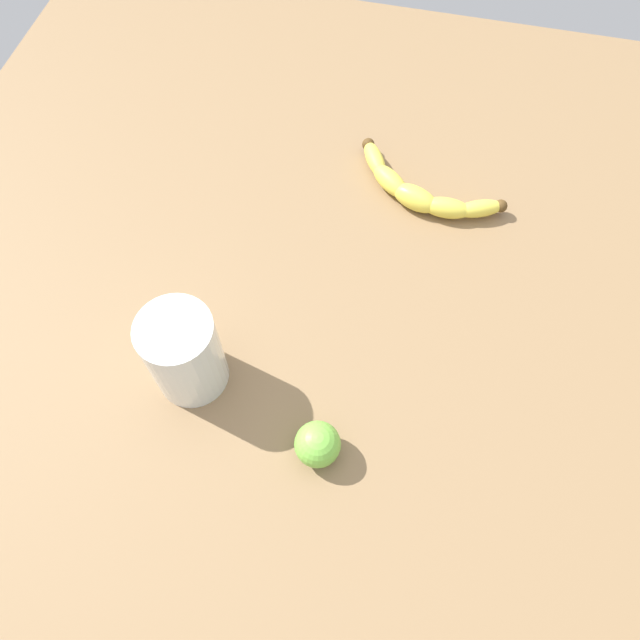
% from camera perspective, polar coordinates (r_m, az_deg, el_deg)
% --- Properties ---
extents(wooden_tabletop, '(1.20, 1.20, 0.03)m').
position_cam_1_polar(wooden_tabletop, '(0.80, -0.21, 2.33)').
color(wooden_tabletop, olive).
rests_on(wooden_tabletop, ground).
extents(banana, '(0.12, 0.22, 0.03)m').
position_cam_1_polar(banana, '(0.87, 9.42, 11.89)').
color(banana, yellow).
rests_on(banana, wooden_tabletop).
extents(smoothie_glass, '(0.09, 0.09, 0.12)m').
position_cam_1_polar(smoothie_glass, '(0.70, -12.66, -3.20)').
color(smoothie_glass, silver).
rests_on(smoothie_glass, wooden_tabletop).
extents(lime_fruit, '(0.05, 0.05, 0.05)m').
position_cam_1_polar(lime_fruit, '(0.68, -0.23, -11.64)').
color(lime_fruit, '#75C142').
rests_on(lime_fruit, wooden_tabletop).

